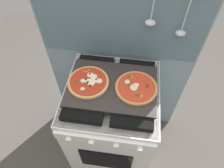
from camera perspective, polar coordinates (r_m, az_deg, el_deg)
name	(u,v)px	position (r m, az deg, el deg)	size (l,w,h in m)	color
ground_plane	(112,144)	(2.03, 0.00, -16.51)	(4.00, 4.00, 0.00)	#4C4742
kitchen_backsplash	(118,61)	(1.55, 1.81, 6.36)	(1.10, 0.09, 1.55)	#7A939E
stove	(112,122)	(1.62, -0.01, -10.58)	(0.60, 0.64, 0.90)	white
baking_tray	(112,86)	(1.24, 0.00, -0.52)	(0.54, 0.38, 0.02)	#2D2826
pizza_left	(89,82)	(1.24, -6.60, 0.62)	(0.25, 0.25, 0.03)	tan
pizza_right	(136,88)	(1.21, 6.80, -0.99)	(0.25, 0.25, 0.03)	#C18947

